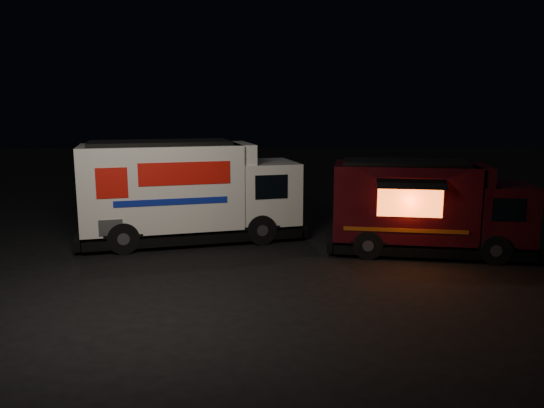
{
  "coord_description": "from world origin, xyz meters",
  "views": [
    {
      "loc": [
        0.27,
        -13.34,
        4.1
      ],
      "look_at": [
        0.78,
        2.0,
        1.26
      ],
      "focal_mm": 35.0,
      "sensor_mm": 36.0,
      "label": 1
    }
  ],
  "objects": [
    {
      "name": "ground",
      "position": [
        0.0,
        0.0,
        0.0
      ],
      "size": [
        80.0,
        80.0,
        0.0
      ],
      "primitive_type": "plane",
      "color": "black",
      "rests_on": "ground"
    },
    {
      "name": "red_truck",
      "position": [
        5.17,
        1.08,
        1.31
      ],
      "size": [
        5.9,
        3.07,
        2.61
      ],
      "primitive_type": null,
      "rotation": [
        0.0,
        0.0,
        -0.19
      ],
      "color": "#390A0E",
      "rests_on": "ground"
    },
    {
      "name": "white_truck",
      "position": [
        -1.65,
        2.73,
        1.54
      ],
      "size": [
        7.15,
        3.8,
        3.08
      ],
      "primitive_type": null,
      "rotation": [
        0.0,
        0.0,
        0.23
      ],
      "color": "silver",
      "rests_on": "ground"
    }
  ]
}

